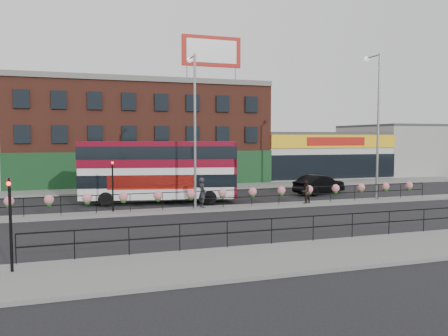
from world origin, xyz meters
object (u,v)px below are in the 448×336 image
object	(u,v)px
double_decker_bus	(160,165)
lamp_column_west	(194,118)
car	(319,184)
lamp_column_east	(376,113)
pedestrian_a	(202,193)
pedestrian_b	(305,192)

from	to	relation	value
double_decker_bus	lamp_column_west	size ratio (longest dim) A/B	1.15
double_decker_bus	car	xyz separation A→B (m)	(13.49, 0.98, -1.93)
lamp_column_west	lamp_column_east	xyz separation A→B (m)	(13.88, 0.25, 0.52)
car	pedestrian_a	xyz separation A→B (m)	(-11.32, -4.76, 0.33)
pedestrian_b	lamp_column_west	world-z (taller)	lamp_column_west
lamp_column_west	car	bearing A→B (deg)	22.18
pedestrian_b	lamp_column_west	bearing A→B (deg)	-24.61
pedestrian_a	lamp_column_east	xyz separation A→B (m)	(13.33, 0.17, 5.37)
car	lamp_column_east	distance (m)	7.59
double_decker_bus	car	bearing A→B (deg)	4.16
double_decker_bus	lamp_column_east	distance (m)	16.35
car	lamp_column_west	xyz separation A→B (m)	(-11.87, -4.84, 5.18)
pedestrian_b	lamp_column_east	size ratio (longest dim) A/B	0.15
pedestrian_a	pedestrian_b	world-z (taller)	pedestrian_a
car	pedestrian_b	world-z (taller)	pedestrian_b
pedestrian_b	car	bearing A→B (deg)	-151.00
car	pedestrian_b	size ratio (longest dim) A/B	3.26
double_decker_bus	lamp_column_east	bearing A→B (deg)	-13.11
pedestrian_a	lamp_column_west	size ratio (longest dim) A/B	0.20
pedestrian_b	lamp_column_east	world-z (taller)	lamp_column_east
double_decker_bus	pedestrian_a	size ratio (longest dim) A/B	5.75
car	lamp_column_east	size ratio (longest dim) A/B	0.48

